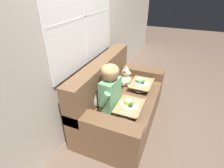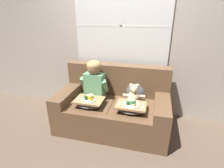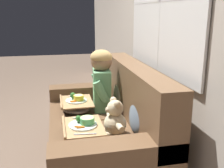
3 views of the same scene
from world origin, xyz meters
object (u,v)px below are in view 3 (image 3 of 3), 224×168
Objects in this scene: lap_tray_child at (76,105)px; lap_tray_teddy at (83,130)px; couch at (107,130)px; throw_pillow_behind_teddy at (138,113)px; child_figure at (101,77)px; teddy_bear at (115,119)px; throw_pillow_behind_child at (120,91)px.

lap_tray_child reaches higher than lap_tray_teddy.
couch reaches higher than lap_tray_child.
couch is 0.47m from throw_pillow_behind_teddy.
child_figure is 1.85× the size of teddy_bear.
throw_pillow_behind_child is (-0.31, 0.21, 0.28)m from couch.
throw_pillow_behind_child reaches higher than teddy_bear.
couch is at bearing 39.74° from lap_tray_child.
lap_tray_child is (-0.62, -0.47, -0.11)m from throw_pillow_behind_teddy.
lap_tray_teddy is at bearing 0.12° from lap_tray_child.
lap_tray_teddy is (0.31, -0.26, 0.17)m from couch.
teddy_bear reaches higher than lap_tray_teddy.
lap_tray_teddy is (0.62, -0.47, -0.11)m from throw_pillow_behind_child.
teddy_bear is at bearing -18.01° from throw_pillow_behind_child.
lap_tray_teddy is (-0.00, -0.47, -0.11)m from throw_pillow_behind_teddy.
throw_pillow_behind_child is 0.48m from lap_tray_child.
lap_tray_child is at bearing -143.23° from throw_pillow_behind_teddy.
teddy_bear reaches higher than lap_tray_child.
couch is 4.03× the size of lap_tray_child.
throw_pillow_behind_child is at bearing 146.45° from couch.
throw_pillow_behind_teddy is 0.58× the size of child_figure.
throw_pillow_behind_child is 1.05× the size of throw_pillow_behind_teddy.
lap_tray_child is (-0.00, -0.27, -0.28)m from child_figure.
lap_tray_child is at bearing -90.00° from child_figure.
child_figure is 1.49× the size of lap_tray_teddy.
throw_pillow_behind_teddy is (0.31, 0.21, 0.28)m from couch.
throw_pillow_behind_child is at bearing 180.00° from throw_pillow_behind_teddy.
teddy_bear is at bearing 0.71° from couch.
lap_tray_teddy is at bearing -90.11° from throw_pillow_behind_teddy.
couch is 0.44m from lap_tray_teddy.
couch is at bearing 140.32° from lap_tray_teddy.
throw_pillow_behind_child is at bearing 89.98° from lap_tray_child.
teddy_bear is 0.80× the size of lap_tray_child.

